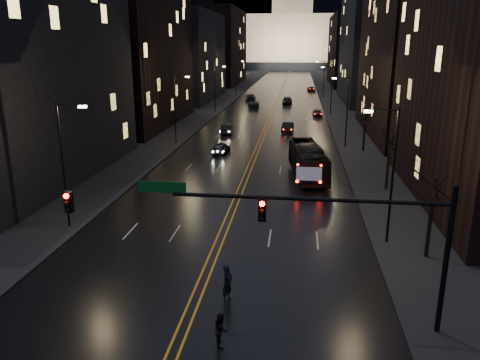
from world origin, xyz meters
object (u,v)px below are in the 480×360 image
(oncoming_car_b, at_px, (227,129))
(pedestrian_a, at_px, (227,283))
(traffic_signal, at_px, (317,223))
(oncoming_car_a, at_px, (221,148))
(receding_car_a, at_px, (288,127))
(bus, at_px, (308,161))
(pedestrian_b, at_px, (221,329))

(oncoming_car_b, height_order, pedestrian_a, pedestrian_a)
(traffic_signal, distance_m, pedestrian_a, 6.15)
(traffic_signal, distance_m, oncoming_car_b, 49.45)
(oncoming_car_a, height_order, receding_car_a, receding_car_a)
(oncoming_car_a, bearing_deg, receding_car_a, -110.66)
(bus, distance_m, oncoming_car_a, 13.38)
(bus, xyz_separation_m, pedestrian_b, (-4.12, -28.29, -0.77))
(pedestrian_a, relative_size, pedestrian_b, 1.27)
(oncoming_car_b, relative_size, receding_car_a, 1.02)
(receding_car_a, xyz_separation_m, pedestrian_b, (-1.53, -52.62, 0.05))
(bus, bearing_deg, pedestrian_a, -107.81)
(receding_car_a, bearing_deg, pedestrian_b, -87.56)
(receding_car_a, bearing_deg, oncoming_car_a, -111.75)
(traffic_signal, xyz_separation_m, pedestrian_b, (-3.97, -2.00, -4.33))
(traffic_signal, distance_m, pedestrian_b, 6.20)
(oncoming_car_a, bearing_deg, bus, 145.04)
(oncoming_car_a, bearing_deg, traffic_signal, 111.26)
(traffic_signal, distance_m, oncoming_car_a, 36.60)
(oncoming_car_b, bearing_deg, pedestrian_b, 94.01)
(traffic_signal, bearing_deg, receding_car_a, 92.76)
(oncoming_car_b, relative_size, pedestrian_b, 2.90)
(receding_car_a, height_order, pedestrian_b, pedestrian_b)
(traffic_signal, height_order, bus, traffic_signal)
(oncoming_car_a, bearing_deg, pedestrian_a, 105.10)
(pedestrian_b, bearing_deg, receding_car_a, -13.47)
(oncoming_car_b, bearing_deg, traffic_signal, 98.92)
(bus, relative_size, oncoming_car_a, 2.78)
(receding_car_a, bearing_deg, bus, -79.81)
(traffic_signal, distance_m, receding_car_a, 50.87)
(oncoming_car_b, bearing_deg, oncoming_car_a, 91.04)
(bus, bearing_deg, traffic_signal, -98.00)
(oncoming_car_b, bearing_deg, receding_car_a, -167.49)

